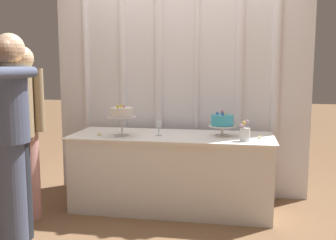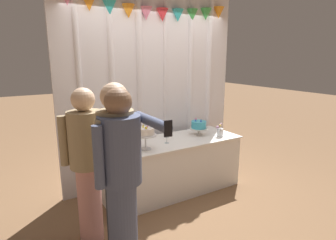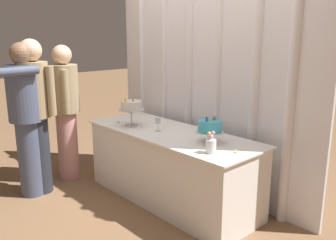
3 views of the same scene
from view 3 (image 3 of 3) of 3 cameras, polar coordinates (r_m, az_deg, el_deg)
name	(u,v)px [view 3 (image 3 of 3)]	position (r m, az deg, el deg)	size (l,w,h in m)	color
ground_plane	(164,202)	(3.89, -0.67, -12.94)	(24.00, 24.00, 0.00)	#846042
draped_curtain	(207,53)	(3.89, 6.21, 10.54)	(2.80, 0.17, 2.85)	white
cake_table	(171,167)	(3.80, 0.45, -7.40)	(2.00, 0.74, 0.75)	white
cake_display_nearleft	(131,106)	(3.89, -5.83, 2.15)	(0.28, 0.28, 0.32)	silver
cake_display_nearright	(210,127)	(3.33, 6.64, -1.12)	(0.27, 0.27, 0.26)	silver
wine_glass	(158,121)	(3.69, -1.58, -0.20)	(0.06, 0.06, 0.15)	silver
flower_vase	(211,144)	(3.05, 6.80, -3.86)	(0.10, 0.10, 0.20)	silver
tealight_far_left	(118,122)	(4.10, -7.90, -0.30)	(0.04, 0.04, 0.03)	beige
tealight_near_left	(236,152)	(3.11, 10.68, -4.98)	(0.04, 0.04, 0.03)	beige
guest_man_dark_suit	(65,107)	(4.42, -15.97, 1.92)	(0.47, 0.44, 1.61)	#D6938E
guest_man_pink_jacket	(36,110)	(4.10, -20.27, 1.45)	(0.45, 0.45, 1.69)	#282D38
guest_girl_blue_dress	(26,114)	(4.07, -21.61, 0.83)	(0.50, 0.68, 1.65)	#4C5675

